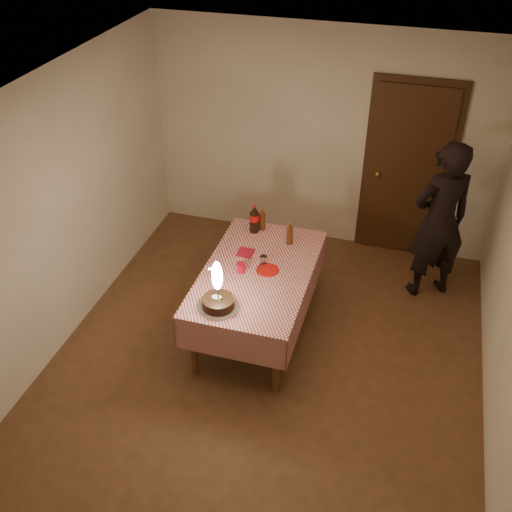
# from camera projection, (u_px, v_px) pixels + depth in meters

# --- Properties ---
(ground) EXTENTS (4.00, 4.50, 0.01)m
(ground) POSITION_uv_depth(u_px,v_px,m) (268.00, 356.00, 5.82)
(ground) COLOR brown
(ground) RESTS_ON ground
(room_shell) EXTENTS (4.04, 4.54, 2.62)m
(room_shell) POSITION_uv_depth(u_px,v_px,m) (277.00, 205.00, 4.92)
(room_shell) COLOR silver
(room_shell) RESTS_ON ground
(dining_table) EXTENTS (1.02, 1.72, 0.74)m
(dining_table) POSITION_uv_depth(u_px,v_px,m) (257.00, 279.00, 5.77)
(dining_table) COLOR brown
(dining_table) RESTS_ON ground
(birthday_cake) EXTENTS (0.36, 0.36, 0.49)m
(birthday_cake) POSITION_uv_depth(u_px,v_px,m) (218.00, 297.00, 5.21)
(birthday_cake) COLOR white
(birthday_cake) RESTS_ON dining_table
(red_plate) EXTENTS (0.22, 0.22, 0.01)m
(red_plate) POSITION_uv_depth(u_px,v_px,m) (268.00, 270.00, 5.71)
(red_plate) COLOR red
(red_plate) RESTS_ON dining_table
(red_cup) EXTENTS (0.08, 0.08, 0.10)m
(red_cup) POSITION_uv_depth(u_px,v_px,m) (241.00, 267.00, 5.67)
(red_cup) COLOR #B00C22
(red_cup) RESTS_ON dining_table
(clear_cup) EXTENTS (0.07, 0.07, 0.09)m
(clear_cup) POSITION_uv_depth(u_px,v_px,m) (263.00, 260.00, 5.78)
(clear_cup) COLOR silver
(clear_cup) RESTS_ON dining_table
(napkin_stack) EXTENTS (0.15, 0.15, 0.02)m
(napkin_stack) POSITION_uv_depth(u_px,v_px,m) (245.00, 253.00, 5.94)
(napkin_stack) COLOR #A31228
(napkin_stack) RESTS_ON dining_table
(cola_bottle) EXTENTS (0.10, 0.10, 0.32)m
(cola_bottle) POSITION_uv_depth(u_px,v_px,m) (254.00, 219.00, 6.19)
(cola_bottle) COLOR black
(cola_bottle) RESTS_ON dining_table
(amber_bottle_left) EXTENTS (0.06, 0.06, 0.25)m
(amber_bottle_left) POSITION_uv_depth(u_px,v_px,m) (262.00, 220.00, 6.25)
(amber_bottle_left) COLOR #52240E
(amber_bottle_left) RESTS_ON dining_table
(amber_bottle_right) EXTENTS (0.06, 0.06, 0.25)m
(amber_bottle_right) POSITION_uv_depth(u_px,v_px,m) (290.00, 234.00, 6.03)
(amber_bottle_right) COLOR #52240E
(amber_bottle_right) RESTS_ON dining_table
(photographer) EXTENTS (0.78, 0.69, 1.79)m
(photographer) POSITION_uv_depth(u_px,v_px,m) (439.00, 221.00, 6.15)
(photographer) COLOR black
(photographer) RESTS_ON ground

